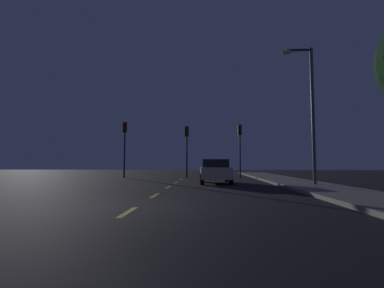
{
  "coord_description": "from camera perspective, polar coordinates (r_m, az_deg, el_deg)",
  "views": [
    {
      "loc": [
        2.04,
        -8.46,
        1.26
      ],
      "look_at": [
        0.85,
        14.02,
        2.81
      ],
      "focal_mm": 26.37,
      "sensor_mm": 36.0,
      "label": 1
    }
  ],
  "objects": [
    {
      "name": "traffic_signal_right",
      "position": [
        24.72,
        9.65,
        0.75
      ],
      "size": [
        0.32,
        0.38,
        4.63
      ],
      "color": "#2D2D30",
      "rests_on": "ground_plane"
    },
    {
      "name": "lane_stripe_nearest",
      "position": [
        7.65,
        -12.85,
        -13.28
      ],
      "size": [
        0.16,
        1.6,
        0.01
      ],
      "primitive_type": "cube",
      "color": "#EACC4C",
      "rests_on": "ground_plane"
    },
    {
      "name": "street_lamp_right",
      "position": [
        16.73,
        22.44,
        7.64
      ],
      "size": [
        1.71,
        0.36,
        7.61
      ],
      "color": "#4C4C51",
      "rests_on": "ground_plane"
    },
    {
      "name": "lane_stripe_fifth",
      "position": [
        22.59,
        -2.18,
        -7.12
      ],
      "size": [
        0.16,
        1.6,
        0.01
      ],
      "primitive_type": "cube",
      "color": "#EACC4C",
      "rests_on": "ground_plane"
    },
    {
      "name": "ground_plane",
      "position": [
        15.65,
        -4.53,
        -8.54
      ],
      "size": [
        80.0,
        80.0,
        0.0
      ],
      "primitive_type": "plane",
      "color": "black"
    },
    {
      "name": "traffic_signal_center",
      "position": [
        24.61,
        -1.05,
        0.54
      ],
      "size": [
        0.32,
        0.38,
        4.51
      ],
      "color": "#2D2D30",
      "rests_on": "ground_plane"
    },
    {
      "name": "sidewalk_curb_right",
      "position": [
        16.44,
        22.63,
        -7.77
      ],
      "size": [
        3.0,
        40.0,
        0.15
      ],
      "primitive_type": "cube",
      "color": "gray",
      "rests_on": "ground_plane"
    },
    {
      "name": "car_stopped_ahead",
      "position": [
        18.08,
        4.66,
        -5.46
      ],
      "size": [
        2.05,
        3.98,
        1.51
      ],
      "color": "beige",
      "rests_on": "ground_plane"
    },
    {
      "name": "lane_stripe_third",
      "position": [
        15.05,
        -4.84,
        -8.71
      ],
      "size": [
        0.16,
        1.6,
        0.01
      ],
      "primitive_type": "cube",
      "color": "#EACC4C",
      "rests_on": "ground_plane"
    },
    {
      "name": "traffic_signal_left",
      "position": [
        25.63,
        -13.46,
        1.06
      ],
      "size": [
        0.32,
        0.38,
        4.91
      ],
      "color": "#2D2D30",
      "rests_on": "ground_plane"
    },
    {
      "name": "lane_stripe_second",
      "position": [
        11.32,
        -7.51,
        -10.27
      ],
      "size": [
        0.16,
        1.6,
        0.01
      ],
      "primitive_type": "cube",
      "color": "#EACC4C",
      "rests_on": "ground_plane"
    },
    {
      "name": "lane_stripe_fourth",
      "position": [
        18.81,
        -3.24,
        -7.76
      ],
      "size": [
        0.16,
        1.6,
        0.01
      ],
      "primitive_type": "cube",
      "color": "#EACC4C",
      "rests_on": "ground_plane"
    }
  ]
}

